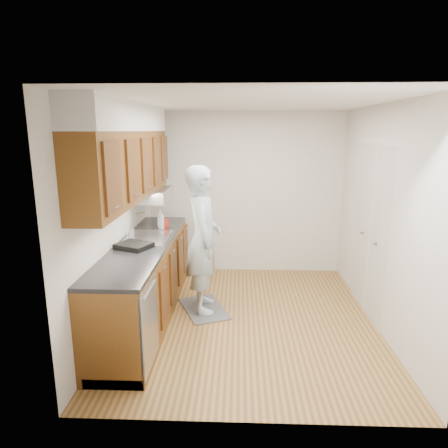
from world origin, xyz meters
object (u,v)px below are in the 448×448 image
at_px(soap_bottle_b, 163,221).
at_px(steel_can, 161,222).
at_px(soda_can, 166,224).
at_px(person, 203,230).
at_px(dish_rack, 134,246).
at_px(soap_bottle_a, 161,218).

height_order(soap_bottle_b, steel_can, soap_bottle_b).
height_order(soda_can, steel_can, soda_can).
bearing_deg(person, dish_rack, 115.89).
xyz_separation_m(soap_bottle_b, soda_can, (0.05, -0.02, -0.03)).
height_order(soap_bottle_b, dish_rack, soap_bottle_b).
bearing_deg(person, steel_can, 39.91).
height_order(person, dish_rack, person).
relative_size(soap_bottle_b, dish_rack, 0.55).
distance_m(person, soap_bottle_b, 0.73).
bearing_deg(soap_bottle_b, steel_can, 108.82).
xyz_separation_m(soap_bottle_b, dish_rack, (-0.15, -0.92, -0.07)).
bearing_deg(steel_can, soap_bottle_b, -71.18).
relative_size(steel_can, dish_rack, 0.36).
height_order(soap_bottle_a, steel_can, soap_bottle_a).
xyz_separation_m(soap_bottle_a, soap_bottle_b, (0.05, -0.11, -0.03)).
xyz_separation_m(soap_bottle_b, steel_can, (-0.04, 0.13, -0.03)).
bearing_deg(soap_bottle_b, person, -37.66).
relative_size(person, soda_can, 15.31).
relative_size(person, dish_rack, 5.79).
bearing_deg(steel_can, person, -42.84).
relative_size(soap_bottle_b, soda_can, 1.46).
bearing_deg(steel_can, soda_can, -58.11).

